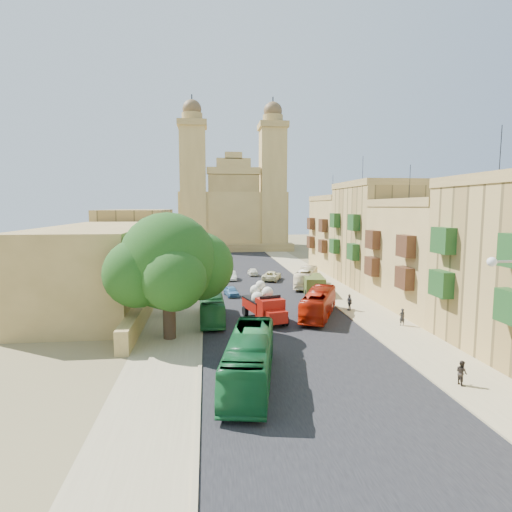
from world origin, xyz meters
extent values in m
plane|color=olive|center=(0.00, 0.00, 0.00)|extent=(260.00, 260.00, 0.00)
cube|color=black|center=(0.00, 30.00, 0.01)|extent=(14.00, 140.00, 0.01)
cube|color=tan|center=(9.50, 30.00, 0.01)|extent=(5.00, 140.00, 0.01)
cube|color=tan|center=(-9.50, 30.00, 0.01)|extent=(5.00, 140.00, 0.01)
cube|color=tan|center=(7.00, 30.00, 0.06)|extent=(0.25, 140.00, 0.12)
cube|color=tan|center=(-7.00, 30.00, 0.06)|extent=(0.25, 140.00, 0.12)
cylinder|color=black|center=(15.00, -0.20, 14.60)|extent=(0.06, 0.06, 3.60)
cube|color=#1D481C|center=(11.55, -6.92, 4.56)|extent=(0.90, 2.20, 2.00)
cube|color=#1D481C|center=(11.55, 0.92, 4.56)|extent=(0.90, 2.20, 2.00)
cube|color=#1D481C|center=(11.55, 0.92, 7.92)|extent=(0.90, 2.20, 2.00)
cube|color=#AB8C4D|center=(16.00, 11.00, 5.25)|extent=(8.00, 14.00, 10.50)
cube|color=olive|center=(16.00, 11.00, 10.90)|extent=(8.20, 14.00, 0.80)
cylinder|color=black|center=(15.00, 13.80, 13.10)|extent=(0.06, 0.06, 3.60)
cube|color=#462817|center=(11.55, 7.08, 3.99)|extent=(0.90, 2.20, 2.00)
cube|color=#462817|center=(11.55, 14.92, 3.99)|extent=(0.90, 2.20, 2.00)
cube|color=#462817|center=(11.55, 7.08, 6.93)|extent=(0.90, 2.20, 2.00)
cube|color=#462817|center=(11.55, 14.92, 6.93)|extent=(0.90, 2.20, 2.00)
cube|color=tan|center=(16.00, 25.00, 6.50)|extent=(8.00, 14.00, 13.00)
cube|color=olive|center=(16.00, 25.00, 13.40)|extent=(8.20, 14.00, 0.80)
cylinder|color=black|center=(15.00, 27.80, 15.60)|extent=(0.06, 0.06, 3.60)
cube|color=#1D481C|center=(11.55, 21.08, 4.94)|extent=(0.90, 2.20, 2.00)
cube|color=#1D481C|center=(11.55, 28.92, 4.94)|extent=(0.90, 2.20, 2.00)
cube|color=#1D481C|center=(11.55, 21.08, 8.58)|extent=(0.90, 2.20, 2.00)
cube|color=#1D481C|center=(11.55, 28.92, 8.58)|extent=(0.90, 2.20, 2.00)
cube|color=#AB8C4D|center=(16.00, 39.00, 5.75)|extent=(8.00, 14.00, 11.50)
cube|color=olive|center=(16.00, 39.00, 11.90)|extent=(8.20, 14.00, 0.80)
cylinder|color=black|center=(15.00, 41.80, 14.10)|extent=(0.06, 0.06, 3.60)
cube|color=#462817|center=(11.55, 35.08, 4.37)|extent=(0.90, 2.20, 2.00)
cube|color=#462817|center=(11.55, 42.92, 4.37)|extent=(0.90, 2.20, 2.00)
cube|color=#462817|center=(11.55, 35.08, 7.59)|extent=(0.90, 2.20, 2.00)
cube|color=#462817|center=(11.55, 42.92, 7.59)|extent=(0.90, 2.20, 2.00)
cube|color=#AB8C4D|center=(-12.50, 20.00, 0.90)|extent=(1.00, 40.00, 1.80)
cube|color=olive|center=(-18.00, 18.00, 4.20)|extent=(10.00, 28.00, 8.40)
cube|color=tan|center=(-18.00, 44.00, 5.00)|extent=(10.00, 22.00, 10.00)
cube|color=#AB8C4D|center=(0.00, 81.00, 7.00)|extent=(26.00, 20.00, 14.00)
cube|color=olive|center=(0.00, 70.50, 0.90)|extent=(28.00, 4.00, 1.80)
cube|color=olive|center=(0.00, 72.20, 10.00)|extent=(12.00, 2.00, 16.00)
cube|color=#AB8C4D|center=(0.00, 72.20, 18.90)|extent=(12.60, 2.40, 1.60)
cube|color=#AB8C4D|center=(0.00, 72.20, 20.60)|extent=(8.00, 2.00, 2.40)
cube|color=#AB8C4D|center=(0.00, 72.20, 22.40)|extent=(4.00, 2.00, 1.60)
cube|color=#AB8C4D|center=(-9.50, 73.50, 14.50)|extent=(6.00, 6.00, 29.00)
cube|color=olive|center=(-9.50, 73.50, 29.60)|extent=(6.80, 6.80, 1.40)
cylinder|color=olive|center=(-9.50, 73.50, 31.20)|extent=(4.80, 4.80, 1.80)
sphere|color=brown|center=(-9.50, 73.50, 33.00)|extent=(4.40, 4.40, 4.40)
cylinder|color=black|center=(-9.50, 73.50, 35.40)|extent=(0.28, 0.28, 1.80)
cube|color=#AB8C4D|center=(9.50, 73.50, 14.50)|extent=(6.00, 6.00, 29.00)
cube|color=olive|center=(9.50, 73.50, 29.60)|extent=(6.80, 6.80, 1.40)
cylinder|color=olive|center=(9.50, 73.50, 31.20)|extent=(4.80, 4.80, 1.80)
sphere|color=brown|center=(9.50, 73.50, 33.00)|extent=(4.40, 4.40, 4.40)
cylinder|color=black|center=(9.50, 73.50, 35.40)|extent=(0.28, 0.28, 1.80)
cylinder|color=#38271C|center=(-9.50, 4.00, 1.91)|extent=(1.01, 1.01, 3.83)
sphere|color=#13370F|center=(-9.50, 4.00, 6.25)|extent=(7.66, 7.66, 7.66)
sphere|color=#13370F|center=(-7.08, 5.21, 5.64)|extent=(5.64, 5.64, 5.64)
sphere|color=#13370F|center=(-11.72, 3.09, 5.44)|extent=(5.24, 5.24, 5.24)
sphere|color=#13370F|center=(-8.90, 1.58, 5.24)|extent=(4.84, 4.84, 4.84)
sphere|color=#13370F|center=(-10.61, 6.22, 7.06)|extent=(4.43, 4.43, 4.43)
cylinder|color=#38271C|center=(-10.00, 12.00, 1.16)|extent=(0.44, 0.44, 2.33)
sphere|color=#13370F|center=(-10.00, 12.00, 3.51)|extent=(3.39, 3.39, 3.39)
cylinder|color=#38271C|center=(-10.00, 24.00, 1.17)|extent=(0.44, 0.44, 2.34)
sphere|color=#13370F|center=(-10.00, 24.00, 3.53)|extent=(3.40, 3.40, 3.40)
cylinder|color=#38271C|center=(-10.00, 36.00, 1.07)|extent=(0.44, 0.44, 2.14)
sphere|color=#13370F|center=(-10.00, 36.00, 3.23)|extent=(3.12, 3.12, 3.12)
cylinder|color=#38271C|center=(-10.00, 48.00, 0.96)|extent=(0.44, 0.44, 1.91)
sphere|color=#13370F|center=(-10.00, 48.00, 2.88)|extent=(2.78, 2.78, 2.78)
cylinder|color=gray|center=(7.30, -12.00, 8.00)|extent=(1.80, 0.12, 0.12)
sphere|color=white|center=(6.40, -12.00, 8.00)|extent=(0.44, 0.44, 0.44)
cube|color=maroon|center=(-1.52, 9.46, 1.31)|extent=(3.19, 4.23, 0.94)
cube|color=black|center=(-1.52, 9.46, 1.83)|extent=(3.26, 4.29, 0.13)
cube|color=maroon|center=(-0.89, 7.14, 1.41)|extent=(2.58, 2.28, 1.88)
cube|color=maroon|center=(-0.57, 5.93, 0.99)|extent=(2.04, 1.67, 1.04)
cube|color=black|center=(-0.89, 7.14, 2.14)|extent=(1.94, 0.61, 0.94)
cylinder|color=black|center=(-1.66, 5.96, 0.47)|extent=(0.60, 1.00, 0.94)
cylinder|color=black|center=(0.36, 6.50, 0.47)|extent=(0.60, 1.00, 0.94)
cylinder|color=black|center=(-2.85, 10.40, 0.47)|extent=(0.60, 1.00, 0.94)
cylinder|color=black|center=(-0.83, 10.94, 0.47)|extent=(0.60, 1.00, 0.94)
sphere|color=beige|center=(-1.86, 8.72, 2.09)|extent=(1.15, 1.15, 1.15)
sphere|color=beige|center=(-0.93, 9.29, 2.09)|extent=(1.15, 1.15, 1.15)
sphere|color=beige|center=(-1.68, 10.07, 2.09)|extent=(1.15, 1.15, 1.15)
sphere|color=beige|center=(-1.95, 9.45, 2.66)|extent=(1.04, 1.04, 1.04)
sphere|color=beige|center=(-0.92, 8.65, 2.61)|extent=(1.04, 1.04, 1.04)
sphere|color=beige|center=(-1.49, 9.36, 3.13)|extent=(0.94, 0.94, 0.94)
cube|color=#47551F|center=(6.32, 20.00, 1.08)|extent=(2.87, 5.44, 2.15)
cylinder|color=black|center=(5.09, 18.32, 0.43)|extent=(0.44, 0.90, 0.86)
cylinder|color=black|center=(7.11, 18.08, 0.43)|extent=(0.44, 0.90, 0.86)
cylinder|color=black|center=(5.52, 21.92, 0.43)|extent=(0.44, 0.90, 0.86)
cylinder|color=black|center=(7.55, 21.68, 0.43)|extent=(0.44, 0.90, 0.86)
imported|color=#125929|center=(-4.00, -5.41, 1.48)|extent=(4.38, 10.90, 2.96)
imported|color=#20652E|center=(-6.09, 9.24, 1.26)|extent=(2.24, 9.08, 2.52)
imported|color=#951505|center=(4.08, 9.19, 1.30)|extent=(5.71, 9.42, 2.60)
imported|color=#FCE9B9|center=(6.50, 24.53, 1.22)|extent=(5.04, 8.92, 2.44)
imported|color=teal|center=(-3.65, 19.73, 0.58)|extent=(1.90, 3.56, 1.15)
imported|color=white|center=(-3.05, 31.00, 0.62)|extent=(1.48, 3.84, 1.25)
imported|color=beige|center=(2.73, 30.00, 0.66)|extent=(3.63, 5.23, 1.33)
imported|color=navy|center=(-5.00, 44.73, 0.72)|extent=(3.58, 5.35, 1.44)
imported|color=white|center=(0.50, 34.65, 0.58)|extent=(1.44, 3.41, 1.15)
imported|color=#3670BF|center=(-2.75, 58.12, 0.60)|extent=(2.11, 3.82, 1.19)
imported|color=black|center=(10.67, 5.40, 0.77)|extent=(0.62, 0.47, 1.54)
imported|color=#2E2620|center=(8.42, -7.13, 0.74)|extent=(0.61, 0.75, 1.47)
imported|color=#2D2D30|center=(7.86, 11.35, 0.84)|extent=(0.59, 1.04, 1.67)
camera|label=1|loc=(-6.43, -29.85, 10.48)|focal=30.00mm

